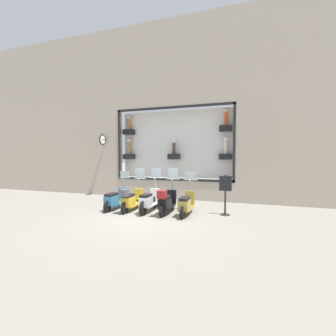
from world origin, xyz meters
TOP-DOWN VIEW (x-y plane):
  - ground_plane at (0.00, 0.00)m, footprint 120.00×120.00m
  - building_facade at (3.60, 0.00)m, footprint 1.22×36.00m
  - scooter_olive_0 at (0.56, -1.40)m, footprint 1.79×0.60m
  - scooter_black_1 at (0.50, -0.65)m, footprint 1.80×0.61m
  - scooter_white_2 at (0.57, 0.11)m, footprint 1.81×0.61m
  - scooter_yellow_3 at (0.49, 0.86)m, footprint 1.79×0.60m
  - scooter_teal_4 at (0.55, 1.61)m, footprint 1.79×0.60m
  - shop_sign_post at (0.99, -2.80)m, footprint 0.36×0.45m

SIDE VIEW (x-z plane):
  - ground_plane at x=0.00m, z-range 0.00..0.00m
  - scooter_teal_4 at x=0.55m, z-range -0.35..1.18m
  - scooter_olive_0 at x=0.56m, z-range -0.37..1.20m
  - scooter_white_2 at x=0.57m, z-range -0.40..1.29m
  - scooter_yellow_3 at x=0.49m, z-range -0.37..1.29m
  - scooter_black_1 at x=0.50m, z-range -0.37..1.32m
  - shop_sign_post at x=0.99m, z-range 0.05..1.56m
  - building_facade at x=3.60m, z-range 0.11..9.20m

